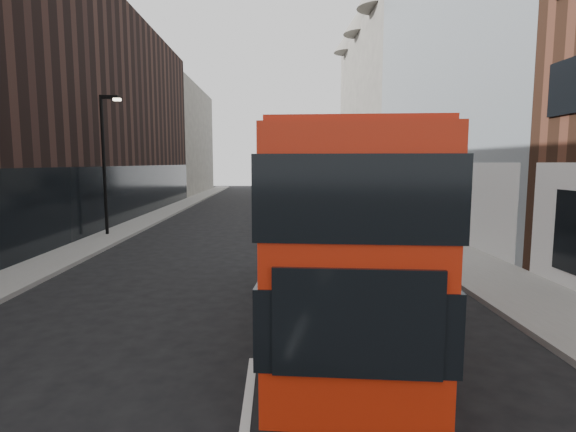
{
  "coord_description": "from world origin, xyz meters",
  "views": [
    {
      "loc": [
        0.47,
        -5.08,
        3.79
      ],
      "look_at": [
        0.74,
        5.79,
        2.5
      ],
      "focal_mm": 28.0,
      "sensor_mm": 36.0,
      "label": 1
    }
  ],
  "objects": [
    {
      "name": "red_bus",
      "position": [
        2.02,
        5.49,
        2.43
      ],
      "size": [
        3.7,
        11.02,
        4.38
      ],
      "rotation": [
        0.0,
        0.0,
        -0.11
      ],
      "color": "#AD1F0A",
      "rests_on": "ground"
    },
    {
      "name": "building_victorian",
      "position": [
        11.38,
        44.0,
        9.66
      ],
      "size": [
        6.5,
        24.0,
        21.0
      ],
      "color": "#67625A",
      "rests_on": "ground"
    },
    {
      "name": "street_lamp",
      "position": [
        -8.22,
        18.0,
        4.18
      ],
      "size": [
        1.06,
        0.22,
        7.0
      ],
      "color": "black",
      "rests_on": "sidewalk_left"
    },
    {
      "name": "car_c",
      "position": [
        3.7,
        32.93,
        0.68
      ],
      "size": [
        2.08,
        4.74,
        1.36
      ],
      "primitive_type": "imported",
      "rotation": [
        0.0,
        0.0,
        -0.04
      ],
      "color": "black",
      "rests_on": "ground"
    },
    {
      "name": "building_left_mid",
      "position": [
        -11.5,
        30.0,
        7.0
      ],
      "size": [
        5.0,
        24.0,
        14.0
      ],
      "primitive_type": "cube",
      "color": "black",
      "rests_on": "ground"
    },
    {
      "name": "sidewalk_right",
      "position": [
        7.5,
        25.0,
        0.07
      ],
      "size": [
        3.0,
        80.0,
        0.15
      ],
      "primitive_type": "cube",
      "color": "slate",
      "rests_on": "ground"
    },
    {
      "name": "car_b",
      "position": [
        1.02,
        26.0,
        0.65
      ],
      "size": [
        1.65,
        4.01,
        1.29
      ],
      "primitive_type": "imported",
      "rotation": [
        0.0,
        0.0,
        -0.07
      ],
      "color": "gray",
      "rests_on": "ground"
    },
    {
      "name": "building_left_far",
      "position": [
        -11.5,
        52.0,
        6.5
      ],
      "size": [
        5.0,
        20.0,
        13.0
      ],
      "primitive_type": "cube",
      "color": "#67625A",
      "rests_on": "ground"
    },
    {
      "name": "building_modern_block",
      "position": [
        11.47,
        21.0,
        9.9
      ],
      "size": [
        5.03,
        22.0,
        20.0
      ],
      "color": "#A6ACB0",
      "rests_on": "ground"
    },
    {
      "name": "car_a",
      "position": [
        0.85,
        19.88,
        0.76
      ],
      "size": [
        2.11,
        4.6,
        1.53
      ],
      "primitive_type": "imported",
      "rotation": [
        0.0,
        0.0,
        0.07
      ],
      "color": "black",
      "rests_on": "ground"
    },
    {
      "name": "sidewalk_left",
      "position": [
        -8.0,
        25.0,
        0.07
      ],
      "size": [
        2.0,
        80.0,
        0.15
      ],
      "primitive_type": "cube",
      "color": "slate",
      "rests_on": "ground"
    },
    {
      "name": "grey_bus",
      "position": [
        3.47,
        45.43,
        2.05
      ],
      "size": [
        3.51,
        12.0,
        3.83
      ],
      "rotation": [
        0.0,
        0.0,
        0.06
      ],
      "color": "black",
      "rests_on": "ground"
    }
  ]
}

